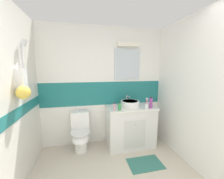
{
  "coord_description": "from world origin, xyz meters",
  "views": [
    {
      "loc": [
        -0.43,
        -0.4,
        1.62
      ],
      "look_at": [
        0.1,
        2.04,
        1.24
      ],
      "focal_mm": 21.25,
      "sensor_mm": 36.0,
      "label": 1
    }
  ],
  "objects": [
    {
      "name": "wall_back_tiled",
      "position": [
        0.01,
        2.45,
        1.26
      ],
      "size": [
        3.2,
        0.2,
        2.5
      ],
      "color": "white",
      "rests_on": "ground_plane"
    },
    {
      "name": "wall_right_plain",
      "position": [
        1.35,
        1.2,
        1.25
      ],
      "size": [
        0.1,
        3.48,
        2.5
      ],
      "primitive_type": "cube",
      "color": "white",
      "rests_on": "ground_plane"
    },
    {
      "name": "vanity_cabinet",
      "position": [
        0.52,
        2.13,
        0.43
      ],
      "size": [
        0.99,
        0.57,
        0.85
      ],
      "color": "silver",
      "rests_on": "ground_plane"
    },
    {
      "name": "sink_basin",
      "position": [
        0.51,
        2.14,
        0.91
      ],
      "size": [
        0.39,
        0.44,
        0.2
      ],
      "color": "white",
      "rests_on": "vanity_cabinet"
    },
    {
      "name": "toilet",
      "position": [
        -0.52,
        2.16,
        0.36
      ],
      "size": [
        0.37,
        0.5,
        0.78
      ],
      "color": "white",
      "rests_on": "ground_plane"
    },
    {
      "name": "toothbrush_cup",
      "position": [
        0.78,
        1.92,
        0.91
      ],
      "size": [
        0.06,
        0.06,
        0.22
      ],
      "color": "white",
      "rests_on": "vanity_cabinet"
    },
    {
      "name": "soap_dispenser",
      "position": [
        0.23,
        1.95,
        0.92
      ],
      "size": [
        0.06,
        0.06,
        0.17
      ],
      "color": "green",
      "rests_on": "vanity_cabinet"
    },
    {
      "name": "toothpaste_tube_upright",
      "position": [
        0.12,
        1.93,
        0.92
      ],
      "size": [
        0.03,
        0.03,
        0.16
      ],
      "color": "pink",
      "rests_on": "vanity_cabinet"
    },
    {
      "name": "shampoo_bottle_tall",
      "position": [
        0.88,
        1.95,
        0.96
      ],
      "size": [
        0.06,
        0.06,
        0.22
      ],
      "color": "#993F99",
      "rests_on": "vanity_cabinet"
    },
    {
      "name": "bath_mat",
      "position": [
        0.57,
        1.5,
        0.01
      ],
      "size": [
        0.58,
        0.37,
        0.01
      ],
      "primitive_type": "cube",
      "color": "#337266",
      "rests_on": "ground_plane"
    }
  ]
}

